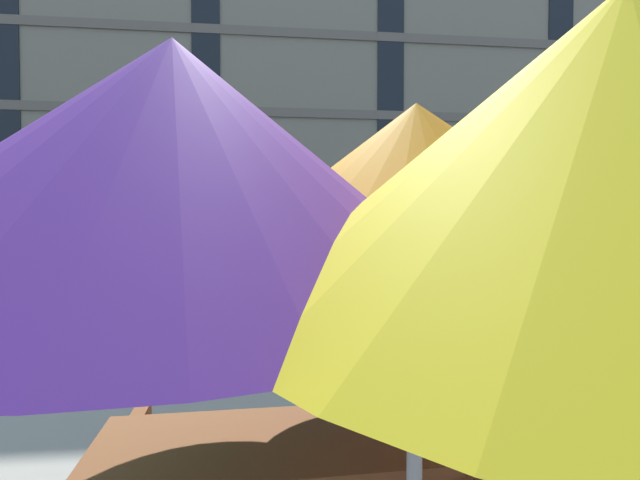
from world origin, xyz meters
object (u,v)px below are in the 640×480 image
object	(u,v)px
pickup_gray_midblock	(194,253)
patio_umbrella	(416,193)
pickup_white	(390,252)
sedan_blue	(601,253)
street_tree_left	(66,180)

from	to	relation	value
pickup_gray_midblock	patio_umbrella	bearing A→B (deg)	-78.43
pickup_gray_midblock	patio_umbrella	distance (m)	12.99
pickup_white	sedan_blue	size ratio (longest dim) A/B	1.16
pickup_white	patio_umbrella	distance (m)	13.14
pickup_gray_midblock	street_tree_left	distance (m)	5.91
pickup_gray_midblock	patio_umbrella	world-z (taller)	patio_umbrella
pickup_white	sedan_blue	xyz separation A→B (m)	(6.97, -0.00, -0.08)
pickup_gray_midblock	pickup_white	size ratio (longest dim) A/B	1.00
pickup_white	street_tree_left	xyz separation A→B (m)	(-10.47, 2.85, 2.35)
pickup_gray_midblock	sedan_blue	xyz separation A→B (m)	(12.83, -0.00, -0.08)
pickup_gray_midblock	patio_umbrella	size ratio (longest dim) A/B	1.49
patio_umbrella	pickup_gray_midblock	bearing A→B (deg)	101.57
pickup_gray_midblock	sedan_blue	distance (m)	12.83
pickup_white	street_tree_left	bearing A→B (deg)	164.80
pickup_gray_midblock	sedan_blue	bearing A→B (deg)	-0.00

